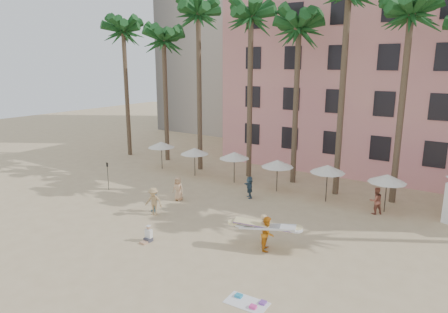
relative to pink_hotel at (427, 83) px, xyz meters
name	(u,v)px	position (x,y,z in m)	size (l,w,h in m)	color
ground	(184,258)	(-7.00, -26.00, -8.00)	(120.00, 120.00, 0.00)	#D1B789
pink_hotel	(427,83)	(0.00, 0.00, 0.00)	(35.00, 14.00, 16.00)	pink
palm_row	(316,18)	(-6.49, -11.00, 4.97)	(44.40, 5.40, 16.30)	brown
umbrella_row	(255,159)	(-10.00, -13.50, -5.67)	(22.50, 2.70, 2.73)	#332B23
beach_towel	(248,302)	(-2.28, -27.53, -7.97)	(1.84, 1.08, 0.14)	white
carrier_yellow	(265,230)	(-4.14, -22.69, -6.92)	(3.33, 1.88, 1.94)	#E2B77F
carrier_white	(267,232)	(-3.95, -22.73, -7.01)	(3.08, 1.67, 1.87)	orange
beachgoers	(225,196)	(-9.33, -18.74, -7.12)	(13.63, 9.40, 1.87)	#9E5541
paddle	(108,173)	(-19.18, -20.57, -6.59)	(0.18, 0.04, 2.23)	black
seated_man	(148,236)	(-9.96, -25.60, -7.68)	(0.41, 0.71, 0.93)	#3F3F4C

